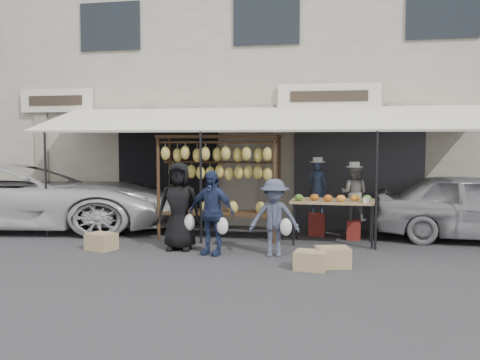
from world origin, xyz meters
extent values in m
plane|color=#2D2D30|center=(0.00, 0.00, 0.00)|extent=(90.00, 90.00, 0.00)
cube|color=#BCB2A1|center=(0.00, 6.50, 3.50)|extent=(24.00, 6.00, 7.00)
cube|color=#232328|center=(2.20, 3.46, 1.25)|extent=(3.00, 0.10, 2.50)
cube|color=black|center=(-2.50, 3.46, 1.25)|extent=(2.60, 0.10, 2.50)
cube|color=silver|center=(1.50, 3.40, 3.15)|extent=(2.40, 0.10, 0.60)
cube|color=silver|center=(-5.50, 3.40, 3.15)|extent=(2.00, 0.10, 0.60)
cube|color=silver|center=(0.00, 2.30, 2.60)|extent=(10.00, 2.34, 0.63)
cylinder|color=black|center=(-4.50, 1.15, 1.15)|extent=(0.05, 0.05, 2.30)
cylinder|color=black|center=(-1.00, 1.15, 1.15)|extent=(0.05, 0.05, 2.30)
cylinder|color=black|center=(2.50, 1.15, 1.15)|extent=(0.05, 0.05, 2.30)
cylinder|color=black|center=(-2.01, 1.41, 1.10)|extent=(0.07, 0.07, 2.20)
cylinder|color=black|center=(0.49, 1.41, 1.10)|extent=(0.07, 0.07, 2.20)
cylinder|color=black|center=(-2.01, 2.21, 1.10)|extent=(0.07, 0.07, 2.20)
cylinder|color=black|center=(0.49, 2.21, 1.10)|extent=(0.07, 0.07, 2.20)
cube|color=black|center=(-0.76, 1.81, 2.20)|extent=(2.60, 0.90, 0.07)
cylinder|color=black|center=(-0.76, 1.46, 2.08)|extent=(2.50, 0.05, 0.05)
cylinder|color=black|center=(-0.76, 2.16, 2.08)|extent=(2.50, 0.05, 0.05)
cylinder|color=black|center=(-0.76, 1.81, 1.65)|extent=(2.50, 0.05, 0.05)
cube|color=black|center=(-0.76, 1.81, 0.55)|extent=(2.50, 0.80, 0.05)
ellipsoid|color=#D1BA58|center=(-1.86, 1.46, 1.85)|extent=(0.20, 0.18, 0.30)
ellipsoid|color=#D1BA58|center=(-1.64, 1.61, 1.80)|extent=(0.20, 0.18, 0.30)
ellipsoid|color=#D1BA58|center=(-1.42, 1.46, 1.86)|extent=(0.20, 0.18, 0.30)
ellipsoid|color=#D1BA58|center=(-1.20, 1.61, 1.80)|extent=(0.20, 0.18, 0.30)
ellipsoid|color=#D1BA58|center=(-0.98, 1.46, 1.84)|extent=(0.20, 0.18, 0.30)
ellipsoid|color=#D1BA58|center=(-0.76, 1.61, 1.82)|extent=(0.20, 0.18, 0.30)
ellipsoid|color=#D1BA58|center=(-0.54, 1.46, 1.85)|extent=(0.20, 0.18, 0.30)
ellipsoid|color=#D1BA58|center=(-0.32, 1.61, 1.82)|extent=(0.20, 0.18, 0.30)
ellipsoid|color=#D1BA58|center=(-0.10, 1.46, 1.85)|extent=(0.20, 0.18, 0.30)
ellipsoid|color=#D1BA58|center=(0.12, 1.61, 1.81)|extent=(0.20, 0.18, 0.30)
ellipsoid|color=#D1BA58|center=(0.34, 1.46, 1.84)|extent=(0.20, 0.18, 0.30)
ellipsoid|color=#D1BA58|center=(-1.81, 1.81, 1.42)|extent=(0.20, 0.18, 0.30)
ellipsoid|color=#D1BA58|center=(-1.60, 1.81, 1.39)|extent=(0.20, 0.18, 0.30)
ellipsoid|color=#D1BA58|center=(-1.39, 1.81, 1.44)|extent=(0.20, 0.18, 0.30)
ellipsoid|color=#D1BA58|center=(-1.18, 1.81, 1.42)|extent=(0.20, 0.18, 0.30)
ellipsoid|color=#D1BA58|center=(-0.97, 1.81, 1.41)|extent=(0.20, 0.18, 0.30)
ellipsoid|color=#D1BA58|center=(-0.76, 1.81, 1.45)|extent=(0.20, 0.18, 0.30)
ellipsoid|color=#D1BA58|center=(-0.55, 1.81, 1.40)|extent=(0.20, 0.18, 0.30)
ellipsoid|color=#D1BA58|center=(-0.34, 1.81, 1.43)|extent=(0.20, 0.18, 0.30)
ellipsoid|color=#D1BA58|center=(-0.13, 1.81, 1.44)|extent=(0.20, 0.18, 0.30)
ellipsoid|color=#D1BA58|center=(0.08, 1.81, 1.44)|extent=(0.20, 0.18, 0.30)
ellipsoid|color=#D1BA58|center=(0.29, 1.81, 1.40)|extent=(0.20, 0.18, 0.30)
cube|color=#A18559|center=(1.67, 1.63, 0.88)|extent=(1.70, 0.90, 0.05)
cylinder|color=black|center=(0.90, 1.26, 0.42)|extent=(0.04, 0.04, 0.85)
cylinder|color=black|center=(2.44, 1.26, 0.42)|extent=(0.04, 0.04, 0.85)
cylinder|color=black|center=(0.90, 2.00, 0.42)|extent=(0.04, 0.04, 0.85)
cylinder|color=black|center=(2.44, 2.00, 0.42)|extent=(0.04, 0.04, 0.85)
ellipsoid|color=#477226|center=(1.00, 1.33, 0.97)|extent=(0.18, 0.14, 0.14)
ellipsoid|color=#B25919|center=(1.30, 1.44, 0.97)|extent=(0.18, 0.14, 0.14)
ellipsoid|color=#B25919|center=(1.58, 1.33, 0.97)|extent=(0.18, 0.14, 0.14)
ellipsoid|color=orange|center=(1.83, 1.34, 0.97)|extent=(0.18, 0.14, 0.14)
ellipsoid|color=orange|center=(2.11, 1.50, 0.97)|extent=(0.18, 0.14, 0.14)
ellipsoid|color=#598C33|center=(2.34, 1.40, 0.97)|extent=(0.18, 0.14, 0.14)
imported|color=#23314A|center=(1.30, 2.51, 1.09)|extent=(0.49, 0.39, 1.17)
imported|color=slate|center=(2.10, 2.15, 1.00)|extent=(0.65, 0.55, 1.18)
imported|color=black|center=(-1.23, 0.41, 0.85)|extent=(0.87, 0.60, 1.70)
imported|color=navy|center=(-0.51, 0.12, 0.78)|extent=(0.98, 0.59, 1.57)
imported|color=#3E4559|center=(0.65, 0.21, 0.71)|extent=(0.97, 0.63, 1.42)
cube|color=maroon|center=(1.30, 2.51, 0.25)|extent=(0.43, 0.43, 0.50)
cube|color=maroon|center=(2.10, 2.15, 0.20)|extent=(0.35, 0.35, 0.41)
cube|color=tan|center=(1.38, -0.71, 0.15)|extent=(0.56, 0.45, 0.31)
cube|color=tan|center=(1.72, -0.45, 0.17)|extent=(0.64, 0.54, 0.33)
cube|color=tan|center=(-2.71, 0.11, 0.16)|extent=(0.64, 0.56, 0.32)
imported|color=silver|center=(-5.86, 1.98, 1.17)|extent=(5.95, 3.43, 2.34)
imported|color=gray|center=(4.67, 2.49, 0.73)|extent=(4.39, 2.04, 1.45)
camera|label=1|loc=(1.92, -9.40, 2.12)|focal=40.00mm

